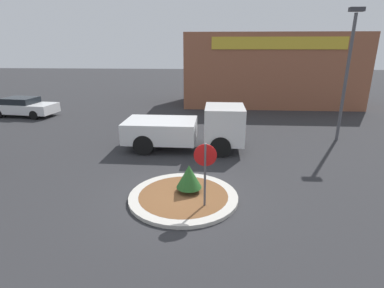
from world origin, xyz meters
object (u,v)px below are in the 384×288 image
(parked_sedan_white, at_px, (23,107))
(light_pole, at_px, (348,67))
(utility_truck, at_px, (190,128))
(stop_sign, at_px, (205,165))

(parked_sedan_white, relative_size, light_pole, 0.71)
(utility_truck, height_order, light_pole, light_pole)
(utility_truck, bearing_deg, light_pole, 15.33)
(stop_sign, height_order, utility_truck, stop_sign)
(light_pole, bearing_deg, stop_sign, -131.86)
(stop_sign, distance_m, parked_sedan_white, 18.34)
(utility_truck, bearing_deg, stop_sign, -80.45)
(utility_truck, relative_size, parked_sedan_white, 1.22)
(stop_sign, bearing_deg, light_pole, 48.14)
(light_pole, bearing_deg, parked_sedan_white, 167.83)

